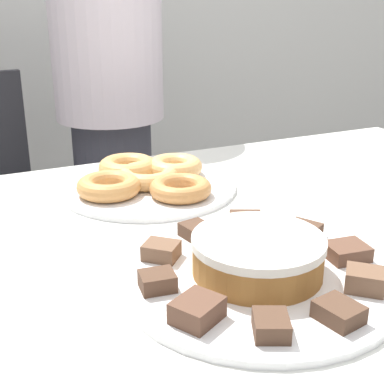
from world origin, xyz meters
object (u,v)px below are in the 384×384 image
plate_donuts (148,186)px  frosted_cake (258,255)px  person_standing (110,98)px  plate_cake (257,276)px

plate_donuts → frosted_cake: size_ratio=1.96×
person_standing → plate_donuts: bearing=-100.1°
person_standing → plate_cake: bearing=-95.7°
plate_donuts → frosted_cake: frosted_cake is taller
person_standing → frosted_cake: (-0.10, -1.01, -0.03)m
frosted_cake → plate_cake: bearing=-104.0°
plate_cake → plate_donuts: same height
plate_donuts → plate_cake: bearing=-89.0°
plate_cake → plate_donuts: (-0.01, 0.40, 0.00)m
person_standing → plate_donuts: size_ratio=4.49×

